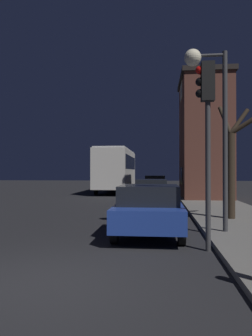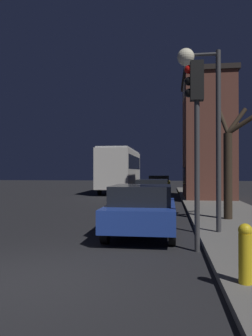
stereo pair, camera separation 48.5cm
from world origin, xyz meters
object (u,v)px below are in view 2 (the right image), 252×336
car_near_lane (142,209)px  car_mid_lane (153,191)px  streetlamp (201,94)px  car_far_lane (159,184)px  bare_tree (231,159)px  bus (120,167)px  fire_hydrant (245,252)px  traffic_light (196,115)px

car_near_lane → car_mid_lane: bearing=90.9°
streetlamp → car_far_lane: streetlamp is taller
car_near_lane → bare_tree: bearing=42.5°
bus → fire_hydrant: 23.64m
traffic_light → fire_hydrant: 3.55m
traffic_light → car_mid_lane: bearing=98.2°
bare_tree → bus: bearing=111.8°
streetlamp → car_mid_lane: 9.40m
car_far_lane → fire_hydrant: 22.93m
car_mid_lane → fire_hydrant: (2.05, -12.91, -0.14)m
bare_tree → fire_hydrant: size_ratio=4.67×
streetlamp → bus: size_ratio=0.54×
traffic_light → car_far_lane: (-1.44, 20.38, -2.33)m
bare_tree → bus: (-6.40, 16.03, -0.08)m
car_far_lane → car_near_lane: bearing=-89.8°
bare_tree → car_near_lane: size_ratio=1.07×
bare_tree → bus: 17.26m
car_near_lane → car_far_lane: (-0.07, 18.61, 0.03)m
bare_tree → car_mid_lane: (-3.11, 5.96, -1.53)m
traffic_light → bare_tree: 4.83m
car_near_lane → car_mid_lane: size_ratio=0.89×
streetlamp → bus: 19.45m
car_far_lane → bus: bearing=177.8°
bare_tree → fire_hydrant: (-1.06, -6.95, -1.67)m
car_mid_lane → car_far_lane: 9.94m
traffic_light → fire_hydrant: (0.54, -2.46, -2.51)m
bare_tree → fire_hydrant: 7.22m
traffic_light → car_mid_lane: 10.82m
bus → car_far_lane: size_ratio=2.04×
car_mid_lane → fire_hydrant: bearing=-81.0°
bare_tree → car_mid_lane: bearing=117.5°
bus → car_mid_lane: (3.30, -10.06, -1.45)m
bare_tree → car_near_lane: bare_tree is taller
bare_tree → car_near_lane: (-2.96, -2.72, -1.51)m
bus → car_far_lane: bus is taller
car_near_lane → car_mid_lane: car_near_lane is taller
car_mid_lane → fire_hydrant: size_ratio=4.86×
bus → fire_hydrant: (5.35, -22.97, -1.59)m
traffic_light → car_near_lane: traffic_light is taller
car_near_lane → fire_hydrant: car_near_lane is taller
streetlamp → car_near_lane: 3.65m
streetlamp → traffic_light: (-0.29, -1.83, -0.90)m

